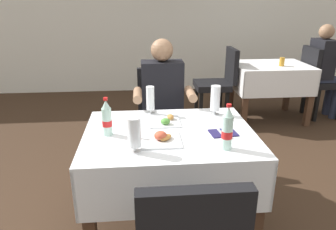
{
  "coord_description": "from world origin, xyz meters",
  "views": [
    {
      "loc": [
        -0.14,
        -1.71,
        1.58
      ],
      "look_at": [
        0.04,
        0.27,
        0.83
      ],
      "focal_mm": 33.65,
      "sensor_mm": 36.0,
      "label": 1
    }
  ],
  "objects": [
    {
      "name": "main_dining_table",
      "position": [
        0.04,
        0.17,
        0.58
      ],
      "size": [
        1.11,
        0.87,
        0.75
      ],
      "color": "white",
      "rests_on": "ground"
    },
    {
      "name": "back_wall",
      "position": [
        0.0,
        3.87,
        1.38
      ],
      "size": [
        11.0,
        0.12,
        2.76
      ],
      "primitive_type": "cube",
      "color": "silver",
      "rests_on": "ground"
    },
    {
      "name": "napkin_cutlery_set",
      "position": [
        0.38,
        0.11,
        0.76
      ],
      "size": [
        0.18,
        0.19,
        0.01
      ],
      "color": "#231E4C",
      "rests_on": "main_dining_table"
    },
    {
      "name": "background_chair_left",
      "position": [
        0.88,
        2.25,
        0.55
      ],
      "size": [
        0.5,
        0.44,
        0.97
      ],
      "color": "black",
      "rests_on": "ground"
    },
    {
      "name": "background_dining_table",
      "position": [
        1.57,
        2.25,
        0.56
      ],
      "size": [
        0.96,
        0.75,
        0.75
      ],
      "color": "white",
      "rests_on": "ground"
    },
    {
      "name": "background_patron",
      "position": [
        2.31,
        2.25,
        0.71
      ],
      "size": [
        0.46,
        0.5,
        1.26
      ],
      "color": "#282D42",
      "rests_on": "ground"
    },
    {
      "name": "beer_glass_middle",
      "position": [
        -0.07,
        0.52,
        0.87
      ],
      "size": [
        0.07,
        0.07,
        0.21
      ],
      "color": "white",
      "rests_on": "main_dining_table"
    },
    {
      "name": "cola_bottle_primary",
      "position": [
        0.34,
        -0.1,
        0.88
      ],
      "size": [
        0.06,
        0.06,
        0.27
      ],
      "color": "silver",
      "rests_on": "main_dining_table"
    },
    {
      "name": "chair_far_diner_seat",
      "position": [
        0.04,
        1.0,
        0.55
      ],
      "size": [
        0.44,
        0.5,
        0.97
      ],
      "color": "black",
      "rests_on": "ground"
    },
    {
      "name": "plate_far_diner",
      "position": [
        0.02,
        0.33,
        0.77
      ],
      "size": [
        0.22,
        0.22,
        0.05
      ],
      "color": "white",
      "rests_on": "main_dining_table"
    },
    {
      "name": "seated_diner_far",
      "position": [
        0.05,
        0.89,
        0.71
      ],
      "size": [
        0.5,
        0.46,
        1.26
      ],
      "color": "#282D42",
      "rests_on": "ground"
    },
    {
      "name": "background_chair_right",
      "position": [
        2.26,
        2.25,
        0.55
      ],
      "size": [
        0.5,
        0.44,
        0.97
      ],
      "color": "black",
      "rests_on": "ground"
    },
    {
      "name": "cola_bottle_secondary",
      "position": [
        -0.36,
        0.16,
        0.86
      ],
      "size": [
        0.06,
        0.06,
        0.25
      ],
      "color": "silver",
      "rests_on": "main_dining_table"
    },
    {
      "name": "beer_glass_right",
      "position": [
        0.41,
        0.47,
        0.87
      ],
      "size": [
        0.07,
        0.07,
        0.22
      ],
      "color": "white",
      "rests_on": "main_dining_table"
    },
    {
      "name": "plate_near_camera",
      "position": [
        -0.03,
        0.04,
        0.77
      ],
      "size": [
        0.25,
        0.25,
        0.06
      ],
      "color": "white",
      "rests_on": "main_dining_table"
    },
    {
      "name": "background_table_tumbler",
      "position": [
        1.66,
        2.13,
        0.81
      ],
      "size": [
        0.06,
        0.06,
        0.11
      ],
      "primitive_type": "cylinder",
      "color": "#C68928",
      "rests_on": "background_dining_table"
    },
    {
      "name": "beer_glass_left",
      "position": [
        -0.18,
        -0.09,
        0.86
      ],
      "size": [
        0.08,
        0.08,
        0.21
      ],
      "color": "white",
      "rests_on": "main_dining_table"
    }
  ]
}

